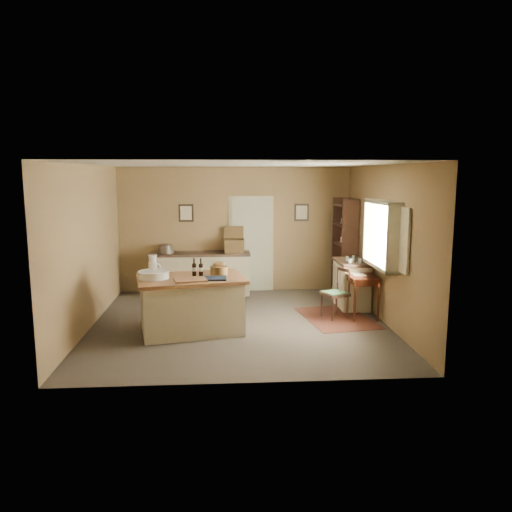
{
  "coord_description": "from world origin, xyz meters",
  "views": [
    {
      "loc": [
        -0.29,
        -8.3,
        2.53
      ],
      "look_at": [
        0.29,
        0.14,
        1.15
      ],
      "focal_mm": 35.0,
      "sensor_mm": 36.0,
      "label": 1
    }
  ],
  "objects_px": {
    "work_island": "(191,303)",
    "writing_desk": "(361,280)",
    "desk_chair": "(335,294)",
    "sideboard": "(201,272)",
    "right_cabinet": "(351,283)",
    "shelving_unit": "(347,247)"
  },
  "relations": [
    {
      "from": "work_island",
      "to": "writing_desk",
      "type": "height_order",
      "value": "work_island"
    },
    {
      "from": "desk_chair",
      "to": "sideboard",
      "type": "bearing_deg",
      "value": 117.57
    },
    {
      "from": "sideboard",
      "to": "writing_desk",
      "type": "relative_size",
      "value": 2.59
    },
    {
      "from": "work_island",
      "to": "sideboard",
      "type": "bearing_deg",
      "value": 77.44
    },
    {
      "from": "desk_chair",
      "to": "right_cabinet",
      "type": "height_order",
      "value": "right_cabinet"
    },
    {
      "from": "sideboard",
      "to": "right_cabinet",
      "type": "relative_size",
      "value": 2.14
    },
    {
      "from": "shelving_unit",
      "to": "writing_desk",
      "type": "bearing_deg",
      "value": -95.16
    },
    {
      "from": "work_island",
      "to": "shelving_unit",
      "type": "xyz_separation_m",
      "value": [
        3.16,
        2.42,
        0.54
      ]
    },
    {
      "from": "writing_desk",
      "to": "right_cabinet",
      "type": "distance_m",
      "value": 0.7
    },
    {
      "from": "right_cabinet",
      "to": "shelving_unit",
      "type": "height_order",
      "value": "shelving_unit"
    },
    {
      "from": "sideboard",
      "to": "shelving_unit",
      "type": "xyz_separation_m",
      "value": [
        3.1,
        -0.2,
        0.54
      ]
    },
    {
      "from": "writing_desk",
      "to": "right_cabinet",
      "type": "bearing_deg",
      "value": 90.01
    },
    {
      "from": "sideboard",
      "to": "right_cabinet",
      "type": "xyz_separation_m",
      "value": [
        2.95,
        -1.23,
        -0.02
      ]
    },
    {
      "from": "writing_desk",
      "to": "sideboard",
      "type": "bearing_deg",
      "value": 147.19
    },
    {
      "from": "right_cabinet",
      "to": "sideboard",
      "type": "bearing_deg",
      "value": 157.34
    },
    {
      "from": "desk_chair",
      "to": "right_cabinet",
      "type": "bearing_deg",
      "value": 33.02
    },
    {
      "from": "desk_chair",
      "to": "writing_desk",
      "type": "bearing_deg",
      "value": -14.54
    },
    {
      "from": "writing_desk",
      "to": "desk_chair",
      "type": "bearing_deg",
      "value": -171.0
    },
    {
      "from": "sideboard",
      "to": "desk_chair",
      "type": "distance_m",
      "value": 3.15
    },
    {
      "from": "work_island",
      "to": "right_cabinet",
      "type": "bearing_deg",
      "value": 13.46
    },
    {
      "from": "sideboard",
      "to": "right_cabinet",
      "type": "bearing_deg",
      "value": -22.66
    },
    {
      "from": "desk_chair",
      "to": "shelving_unit",
      "type": "distance_m",
      "value": 1.98
    }
  ]
}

